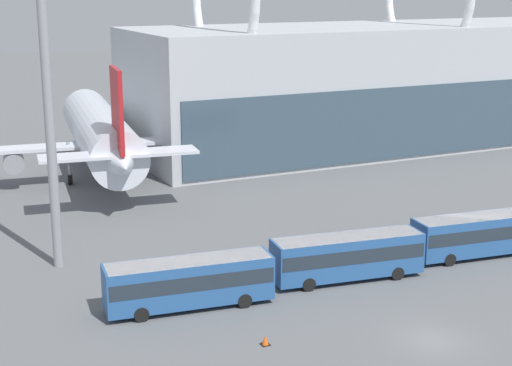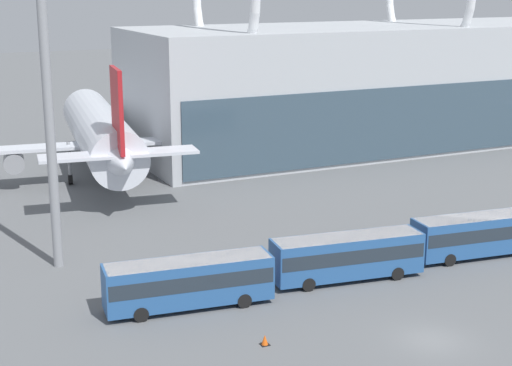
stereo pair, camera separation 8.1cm
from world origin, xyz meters
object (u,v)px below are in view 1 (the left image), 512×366
at_px(airliner_parked_remote, 493,92).
at_px(shuttle_bus_1, 347,254).
at_px(airliner_at_gate_far, 101,133).
at_px(shuttle_bus_2, 481,233).
at_px(floodlight_mast, 46,62).
at_px(shuttle_bus_0, 189,280).
at_px(traffic_cone_1, 265,340).

distance_m(airliner_parked_remote, shuttle_bus_1, 66.75).
distance_m(airliner_at_gate_far, shuttle_bus_2, 43.45).
height_order(airliner_at_gate_far, floodlight_mast, floodlight_mast).
distance_m(airliner_at_gate_far, shuttle_bus_0, 37.96).
bearing_deg(airliner_parked_remote, floodlight_mast, 30.50).
bearing_deg(traffic_cone_1, airliner_parked_remote, 38.74).
bearing_deg(floodlight_mast, shuttle_bus_2, -21.50).
relative_size(airliner_at_gate_far, shuttle_bus_0, 3.21).
distance_m(shuttle_bus_0, traffic_cone_1, 7.78).
distance_m(shuttle_bus_2, floodlight_mast, 36.17).
distance_m(shuttle_bus_1, shuttle_bus_2, 12.39).
bearing_deg(shuttle_bus_0, shuttle_bus_1, 5.90).
height_order(floodlight_mast, traffic_cone_1, floodlight_mast).
height_order(shuttle_bus_0, shuttle_bus_2, same).
xyz_separation_m(airliner_at_gate_far, airliner_parked_remote, (59.87, 4.58, 0.48)).
distance_m(airliner_parked_remote, shuttle_bus_0, 76.60).
relative_size(airliner_parked_remote, shuttle_bus_2, 3.37).
bearing_deg(floodlight_mast, shuttle_bus_0, -61.92).
height_order(airliner_parked_remote, floodlight_mast, floodlight_mast).
bearing_deg(floodlight_mast, airliner_parked_remote, 23.37).
relative_size(shuttle_bus_2, traffic_cone_1, 17.85).
bearing_deg(shuttle_bus_0, traffic_cone_1, -66.86).
bearing_deg(airliner_at_gate_far, airliner_parked_remote, -77.93).
bearing_deg(shuttle_bus_1, floodlight_mast, 154.79).
xyz_separation_m(shuttle_bus_0, floodlight_mast, (-6.33, 11.87, 13.80)).
height_order(airliner_parked_remote, shuttle_bus_0, airliner_parked_remote).
distance_m(shuttle_bus_0, floodlight_mast, 19.27).
height_order(airliner_at_gate_far, shuttle_bus_0, airliner_at_gate_far).
xyz_separation_m(airliner_parked_remote, shuttle_bus_1, (-51.44, -42.38, -3.74)).
bearing_deg(shuttle_bus_2, airliner_at_gate_far, 125.39).
bearing_deg(traffic_cone_1, shuttle_bus_1, 34.74).
height_order(airliner_parked_remote, traffic_cone_1, airliner_parked_remote).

